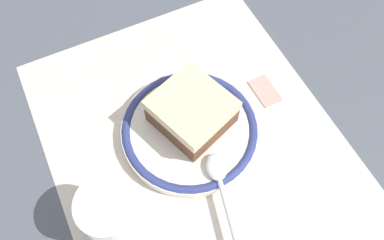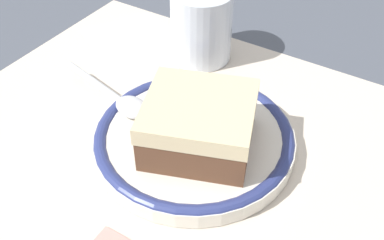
# 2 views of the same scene
# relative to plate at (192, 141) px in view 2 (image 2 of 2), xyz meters

# --- Properties ---
(ground_plane) EXTENTS (2.40, 2.40, 0.00)m
(ground_plane) POSITION_rel_plate_xyz_m (-0.02, 0.00, -0.01)
(ground_plane) COLOR #4C515B
(placemat) EXTENTS (0.47, 0.38, 0.00)m
(placemat) POSITION_rel_plate_xyz_m (-0.02, 0.00, -0.01)
(placemat) COLOR beige
(placemat) RESTS_ON ground_plane
(plate) EXTENTS (0.19, 0.19, 0.02)m
(plate) POSITION_rel_plate_xyz_m (0.00, 0.00, 0.00)
(plate) COLOR silver
(plate) RESTS_ON placemat
(cake_slice) EXTENTS (0.12, 0.12, 0.05)m
(cake_slice) POSITION_rel_plate_xyz_m (0.01, -0.00, 0.03)
(cake_slice) COLOR brown
(cake_slice) RESTS_ON plate
(spoon) EXTENTS (0.13, 0.04, 0.01)m
(spoon) POSITION_rel_plate_xyz_m (-0.08, 0.00, 0.01)
(spoon) COLOR silver
(spoon) RESTS_ON plate
(cup) EXTENTS (0.07, 0.07, 0.08)m
(cup) POSITION_rel_plate_xyz_m (-0.07, 0.14, 0.03)
(cup) COLOR silver
(cup) RESTS_ON placemat
(napkin) EXTENTS (0.14, 0.14, 0.00)m
(napkin) POSITION_rel_plate_xyz_m (-0.16, 0.12, -0.01)
(napkin) COLOR white
(napkin) RESTS_ON placemat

